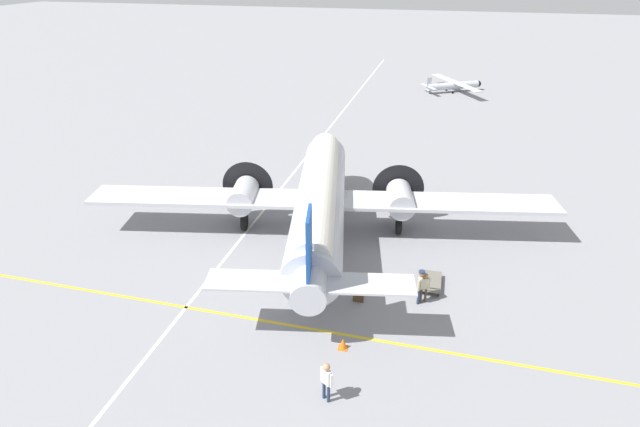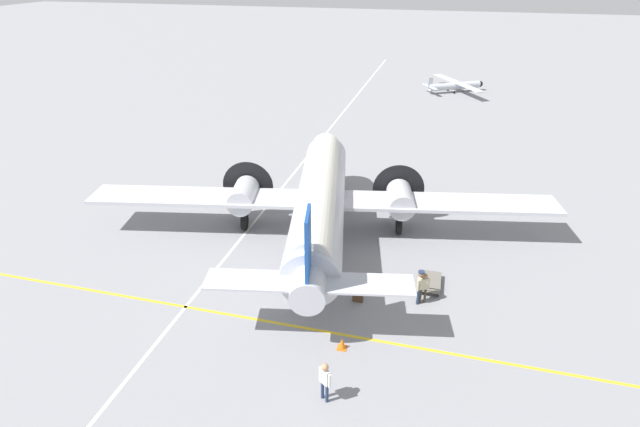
# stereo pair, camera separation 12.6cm
# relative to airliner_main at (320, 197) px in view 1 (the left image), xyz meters

# --- Properties ---
(ground_plane) EXTENTS (300.00, 300.00, 0.00)m
(ground_plane) POSITION_rel_airliner_main_xyz_m (-0.09, 0.46, -2.64)
(ground_plane) COLOR gray
(apron_line_eastwest) EXTENTS (120.00, 0.16, 0.01)m
(apron_line_eastwest) POSITION_rel_airliner_main_xyz_m (-0.09, 8.28, -2.64)
(apron_line_eastwest) COLOR gold
(apron_line_eastwest) RESTS_ON ground_plane
(apron_line_northsouth) EXTENTS (0.16, 120.00, 0.01)m
(apron_line_northsouth) POSITION_rel_airliner_main_xyz_m (4.56, 0.46, -2.64)
(apron_line_northsouth) COLOR silver
(apron_line_northsouth) RESTS_ON ground_plane
(airliner_main) EXTENTS (27.80, 18.78, 6.17)m
(airliner_main) POSITION_rel_airliner_main_xyz_m (0.00, 0.00, 0.00)
(airliner_main) COLOR silver
(airliner_main) RESTS_ON ground_plane
(crew_foreground) EXTENTS (0.53, 0.39, 1.79)m
(crew_foreground) POSITION_rel_airliner_main_xyz_m (-3.35, 12.04, -1.54)
(crew_foreground) COLOR navy
(crew_foreground) RESTS_ON ground_plane
(passenger_boarding) EXTENTS (0.53, 0.32, 1.67)m
(passenger_boarding) POSITION_rel_airliner_main_xyz_m (-6.46, 4.96, -1.62)
(passenger_boarding) COLOR #473D2D
(passenger_boarding) RESTS_ON ground_plane
(ramp_agent) EXTENTS (0.38, 0.60, 1.83)m
(ramp_agent) POSITION_rel_airliner_main_xyz_m (-6.28, 5.05, -1.49)
(ramp_agent) COLOR navy
(ramp_agent) RESTS_ON ground_plane
(suitcase_near_door) EXTENTS (0.52, 0.17, 0.62)m
(suitcase_near_door) POSITION_rel_airliner_main_xyz_m (-3.40, 5.70, -2.35)
(suitcase_near_door) COLOR #47331E
(suitcase_near_door) RESTS_ON ground_plane
(baggage_cart) EXTENTS (0.96, 1.96, 0.56)m
(baggage_cart) POSITION_rel_airliner_main_xyz_m (-6.79, 3.55, -2.37)
(baggage_cart) COLOR #6B665B
(baggage_cart) RESTS_ON ground_plane
(light_aircraft_distant) EXTENTS (7.54, 9.41, 2.00)m
(light_aircraft_distant) POSITION_rel_airliner_main_xyz_m (-7.09, -39.61, -1.81)
(light_aircraft_distant) COLOR #B7BCC6
(light_aircraft_distant) RESTS_ON ground_plane
(traffic_cone) EXTENTS (0.40, 0.40, 0.53)m
(traffic_cone) POSITION_rel_airliner_main_xyz_m (-3.37, 9.13, -2.39)
(traffic_cone) COLOR orange
(traffic_cone) RESTS_ON ground_plane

